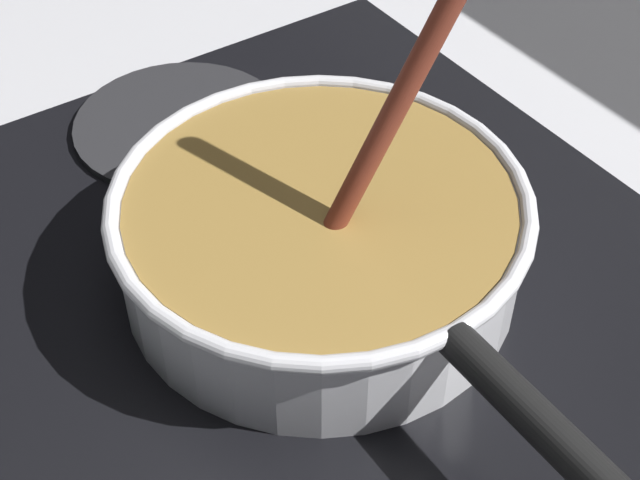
{
  "coord_description": "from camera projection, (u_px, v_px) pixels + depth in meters",
  "views": [
    {
      "loc": [
        0.31,
        -0.15,
        0.46
      ],
      "look_at": [
        -0.04,
        0.1,
        0.05
      ],
      "focal_mm": 52.62,
      "sensor_mm": 36.0,
      "label": 1
    }
  ],
  "objects": [
    {
      "name": "ground",
      "position": [
        232.0,
        416.0,
        0.58
      ],
      "size": [
        2.4,
        1.6,
        0.04
      ],
      "primitive_type": "cube",
      "color": "#B7B7BC"
    },
    {
      "name": "hob_plate",
      "position": [
        320.0,
        282.0,
        0.63
      ],
      "size": [
        0.56,
        0.48,
        0.01
      ],
      "primitive_type": "cube",
      "color": "black",
      "rests_on": "ground"
    },
    {
      "name": "burner_ring",
      "position": [
        320.0,
        272.0,
        0.62
      ],
      "size": [
        0.17,
        0.17,
        0.01
      ],
      "primitive_type": "torus",
      "color": "#592D0C",
      "rests_on": "hob_plate"
    },
    {
      "name": "spare_burner",
      "position": [
        180.0,
        124.0,
        0.74
      ],
      "size": [
        0.17,
        0.17,
        0.01
      ],
      "primitive_type": "cylinder",
      "color": "#262628",
      "rests_on": "hob_plate"
    },
    {
      "name": "cooking_pan",
      "position": [
        322.0,
        236.0,
        0.6
      ],
      "size": [
        0.44,
        0.27,
        0.27
      ],
      "color": "silver",
      "rests_on": "hob_plate"
    }
  ]
}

